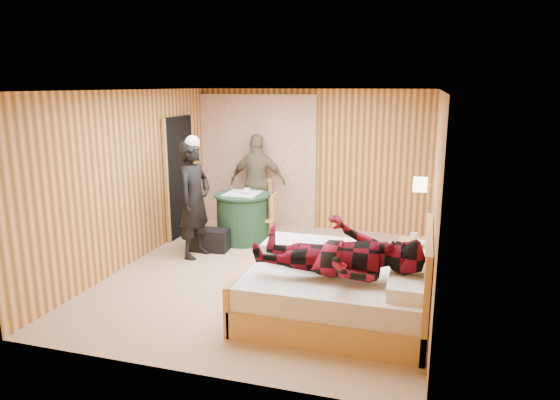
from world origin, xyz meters
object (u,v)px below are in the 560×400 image
(woman_standing, at_px, (195,200))
(round_table, at_px, (243,217))
(chair_far, at_px, (258,200))
(man_at_table, at_px, (258,182))
(chair_near, at_px, (269,214))
(wall_lamp, at_px, (420,184))
(duffel_bag, at_px, (209,240))
(man_on_bed, at_px, (339,241))
(bed, at_px, (338,291))
(nightstand, at_px, (412,260))

(woman_standing, bearing_deg, round_table, -15.74)
(chair_far, distance_m, man_at_table, 0.33)
(woman_standing, bearing_deg, chair_near, -30.99)
(man_at_table, bearing_deg, chair_far, 107.21)
(wall_lamp, xyz_separation_m, duffel_bag, (-3.16, 0.29, -1.13))
(duffel_bag, distance_m, woman_standing, 0.78)
(round_table, bearing_deg, chair_near, 12.20)
(round_table, xyz_separation_m, chair_far, (0.02, 0.73, 0.13))
(woman_standing, xyz_separation_m, man_at_table, (0.42, 1.69, -0.02))
(chair_near, bearing_deg, duffel_bag, -51.85)
(woman_standing, bearing_deg, man_on_bed, -115.00)
(bed, height_order, man_on_bed, man_on_bed)
(chair_far, xyz_separation_m, man_on_bed, (2.03, -3.31, 0.44))
(nightstand, bearing_deg, man_at_table, 148.11)
(duffel_bag, bearing_deg, man_on_bed, -43.72)
(duffel_bag, distance_m, man_at_table, 1.59)
(nightstand, distance_m, chair_near, 2.58)
(chair_far, height_order, chair_near, chair_far)
(bed, distance_m, duffel_bag, 2.94)
(woman_standing, height_order, man_at_table, woman_standing)
(wall_lamp, xyz_separation_m, chair_far, (-2.80, 1.63, -0.76))
(chair_far, xyz_separation_m, man_at_table, (-0.02, 0.05, 0.32))
(man_at_table, bearing_deg, duffel_bag, 71.81)
(man_at_table, bearing_deg, chair_near, 117.36)
(chair_near, bearing_deg, bed, 28.77)
(chair_near, height_order, duffel_bag, chair_near)
(chair_far, height_order, man_at_table, man_at_table)
(round_table, relative_size, woman_standing, 0.52)
(round_table, relative_size, man_on_bed, 0.52)
(bed, distance_m, man_on_bed, 0.70)
(wall_lamp, distance_m, man_at_table, 3.31)
(chair_far, bearing_deg, man_on_bed, -44.60)
(man_at_table, bearing_deg, wall_lamp, 144.96)
(wall_lamp, bearing_deg, chair_far, 149.84)
(duffel_bag, bearing_deg, wall_lamp, -9.43)
(chair_far, bearing_deg, nightstand, -17.41)
(round_table, xyz_separation_m, man_on_bed, (2.05, -2.58, 0.56))
(woman_standing, distance_m, man_at_table, 1.74)
(wall_lamp, distance_m, nightstand, 1.03)
(wall_lamp, relative_size, chair_far, 0.28)
(wall_lamp, height_order, round_table, wall_lamp)
(chair_near, xyz_separation_m, man_at_table, (-0.42, 0.69, 0.39))
(wall_lamp, bearing_deg, nightstand, -130.29)
(round_table, xyz_separation_m, chair_near, (0.42, 0.09, 0.06))
(woman_standing, bearing_deg, chair_far, -6.02)
(woman_standing, bearing_deg, nightstand, -81.62)
(bed, bearing_deg, wall_lamp, 61.20)
(duffel_bag, bearing_deg, bed, -40.61)
(chair_near, xyz_separation_m, duffel_bag, (-0.77, -0.70, -0.30))
(nightstand, height_order, man_at_table, man_at_table)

